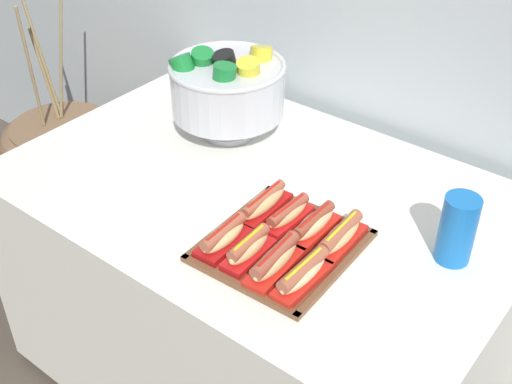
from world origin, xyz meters
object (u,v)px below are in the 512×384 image
hot_dog_6 (314,225)px  punch_bowl (227,87)px  hot_dog_7 (340,236)px  buffet_table (260,287)px  hot_dog_2 (275,260)px  cup_stack (457,229)px  hot_dog_3 (303,274)px  floor_vase (71,181)px  hot_dog_0 (223,237)px  hot_dog_1 (249,248)px  hot_dog_4 (264,204)px  hot_dog_5 (288,214)px  serving_tray (282,246)px

hot_dog_6 → punch_bowl: 0.56m
hot_dog_7 → buffet_table: bearing=165.4°
hot_dog_2 → cup_stack: cup_stack is taller
hot_dog_3 → hot_dog_6: hot_dog_3 is taller
floor_vase → punch_bowl: size_ratio=3.13×
hot_dog_3 → hot_dog_6: 0.18m
hot_dog_0 → hot_dog_6: size_ratio=0.94×
hot_dog_1 → hot_dog_0: bearing=-177.9°
hot_dog_3 → hot_dog_2: bearing=-177.9°
hot_dog_7 → punch_bowl: size_ratio=0.51×
hot_dog_3 → hot_dog_4: bearing=145.8°
buffet_table → hot_dog_5: size_ratio=8.99×
serving_tray → hot_dog_7: hot_dog_7 is taller
hot_dog_5 → hot_dog_6: 0.08m
hot_dog_5 → hot_dog_7: size_ratio=0.88×
hot_dog_3 → hot_dog_5: 0.22m
hot_dog_5 → serving_tray: bearing=-63.5°
hot_dog_4 → cup_stack: cup_stack is taller
hot_dog_4 → hot_dog_6: hot_dog_6 is taller
cup_stack → hot_dog_1: bearing=-140.9°
hot_dog_6 → hot_dog_4: bearing=-177.9°
hot_dog_3 → punch_bowl: 0.71m
floor_vase → hot_dog_6: bearing=-9.6°
hot_dog_5 → hot_dog_6: hot_dog_6 is taller
buffet_table → hot_dog_4: size_ratio=7.66×
buffet_table → hot_dog_3: (0.31, -0.24, 0.41)m
hot_dog_3 → cup_stack: bearing=53.2°
hot_dog_4 → hot_dog_7: hot_dog_7 is taller
buffet_table → punch_bowl: (-0.26, 0.17, 0.53)m
hot_dog_2 → hot_dog_5: size_ratio=1.17×
punch_bowl → hot_dog_7: bearing=-24.2°
hot_dog_2 → hot_dog_3: size_ratio=1.04×
hot_dog_3 → hot_dog_5: hot_dog_3 is taller
hot_dog_3 → hot_dog_4: hot_dog_3 is taller
floor_vase → hot_dog_4: size_ratio=5.90×
hot_dog_7 → hot_dog_5: bearing=-177.9°
floor_vase → hot_dog_4: 1.33m
hot_dog_3 → hot_dog_0: bearing=-177.9°
buffet_table → hot_dog_5: bearing=-29.0°
hot_dog_4 → hot_dog_5: 0.08m
floor_vase → hot_dog_5: size_ratio=6.93×
hot_dog_4 → punch_bowl: punch_bowl is taller
hot_dog_2 → cup_stack: bearing=45.2°
hot_dog_1 → hot_dog_2: 0.08m
serving_tray → hot_dog_7: 0.14m
hot_dog_2 → hot_dog_6: bearing=92.1°
buffet_table → serving_tray: bearing=-40.7°
hot_dog_5 → hot_dog_1: bearing=-87.9°
cup_stack → hot_dog_7: bearing=-150.0°
serving_tray → hot_dog_0: size_ratio=2.33×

